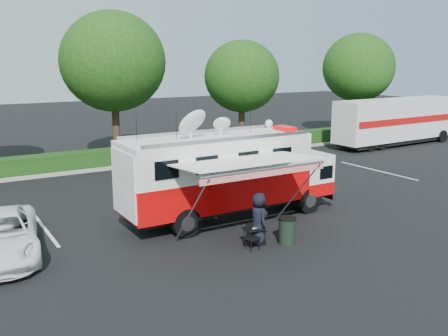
# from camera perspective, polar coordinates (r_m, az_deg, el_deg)

# --- Properties ---
(ground_plane) EXTENTS (120.00, 120.00, 0.00)m
(ground_plane) POSITION_cam_1_polar(r_m,az_deg,el_deg) (19.57, 0.76, -5.71)
(ground_plane) COLOR black
(ground_plane) RESTS_ON ground
(back_border) EXTENTS (60.00, 6.14, 8.87)m
(back_border) POSITION_cam_1_polar(r_m,az_deg,el_deg) (30.76, -10.37, 10.12)
(back_border) COLOR #9E998E
(back_border) RESTS_ON ground_plane
(stall_lines) EXTENTS (24.12, 5.50, 0.01)m
(stall_lines) POSITION_cam_1_polar(r_m,az_deg,el_deg) (21.85, -4.53, -3.82)
(stall_lines) COLOR silver
(stall_lines) RESTS_ON ground_plane
(command_truck) EXTENTS (8.69, 2.39, 4.17)m
(command_truck) POSITION_cam_1_polar(r_m,az_deg,el_deg) (19.06, 0.58, -0.63)
(command_truck) COLOR black
(command_truck) RESTS_ON ground_plane
(awning) EXTENTS (4.74, 2.46, 2.87)m
(awning) POSITION_cam_1_polar(r_m,az_deg,el_deg) (16.42, 2.85, 0.46)
(awning) COLOR white
(awning) RESTS_ON ground_plane
(white_suv) EXTENTS (3.05, 5.33, 1.40)m
(white_suv) POSITION_cam_1_polar(r_m,az_deg,el_deg) (17.33, -24.18, -9.26)
(white_suv) COLOR white
(white_suv) RESTS_ON ground_plane
(person) EXTENTS (0.68, 0.94, 1.77)m
(person) POSITION_cam_1_polar(r_m,az_deg,el_deg) (16.94, 3.92, -8.65)
(person) COLOR black
(person) RESTS_ON ground_plane
(folding_table) EXTENTS (0.80, 0.63, 0.62)m
(folding_table) POSITION_cam_1_polar(r_m,az_deg,el_deg) (16.59, 3.50, -7.01)
(folding_table) COLOR black
(folding_table) RESTS_ON ground_plane
(folding_chair) EXTENTS (0.52, 0.55, 0.84)m
(folding_chair) POSITION_cam_1_polar(r_m,az_deg,el_deg) (16.34, 3.11, -7.61)
(folding_chair) COLOR black
(folding_chair) RESTS_ON ground_plane
(trash_bin) EXTENTS (0.61, 0.61, 0.90)m
(trash_bin) POSITION_cam_1_polar(r_m,az_deg,el_deg) (16.93, 7.21, -7.09)
(trash_bin) COLOR black
(trash_bin) RESTS_ON ground_plane
(semi_trailer) EXTENTS (10.83, 2.63, 3.32)m
(semi_trailer) POSITION_cam_1_polar(r_m,az_deg,el_deg) (38.15, 19.10, 5.12)
(semi_trailer) COLOR silver
(semi_trailer) RESTS_ON ground_plane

